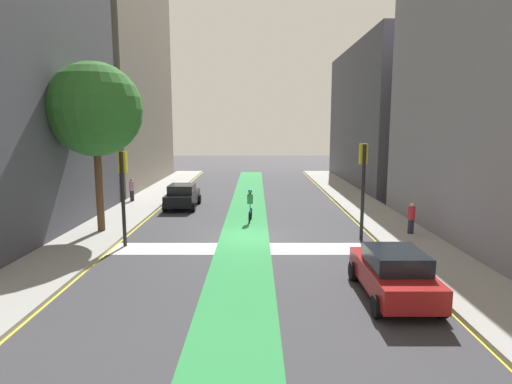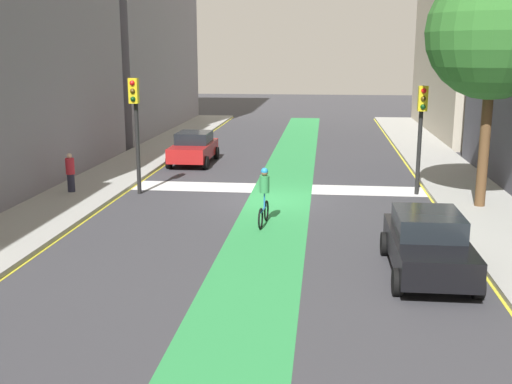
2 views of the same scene
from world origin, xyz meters
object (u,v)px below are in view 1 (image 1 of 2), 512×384
(traffic_signal_near_left, at_px, (122,180))
(cyclist_in_lane, at_px, (249,205))
(traffic_signal_near_right, at_px, (362,173))
(car_black_left_far, at_px, (181,196))
(car_red_right_near, at_px, (393,273))
(pedestrian_sidewalk_right_a, at_px, (410,218))
(pedestrian_sidewalk_left_a, at_px, (131,190))
(street_tree_near, at_px, (94,110))

(traffic_signal_near_left, relative_size, cyclist_in_lane, 2.29)
(traffic_signal_near_right, bearing_deg, car_black_left_far, 141.25)
(car_red_right_near, bearing_deg, pedestrian_sidewalk_right_a, 66.47)
(cyclist_in_lane, bearing_deg, traffic_signal_near_right, -35.02)
(pedestrian_sidewalk_right_a, height_order, pedestrian_sidewalk_left_a, pedestrian_sidewalk_left_a)
(pedestrian_sidewalk_left_a, bearing_deg, cyclist_in_lane, -35.16)
(cyclist_in_lane, relative_size, pedestrian_sidewalk_right_a, 1.22)
(car_black_left_far, xyz_separation_m, cyclist_in_lane, (4.54, -4.19, 0.17))
(traffic_signal_near_right, relative_size, street_tree_near, 0.55)
(traffic_signal_near_left, relative_size, car_black_left_far, 1.01)
(traffic_signal_near_right, distance_m, pedestrian_sidewalk_left_a, 16.93)
(traffic_signal_near_right, distance_m, street_tree_near, 13.16)
(traffic_signal_near_right, xyz_separation_m, traffic_signal_near_left, (-10.91, -1.12, -0.19))
(pedestrian_sidewalk_left_a, bearing_deg, traffic_signal_near_left, -75.28)
(car_red_right_near, bearing_deg, pedestrian_sidewalk_left_a, 127.88)
(cyclist_in_lane, distance_m, pedestrian_sidewalk_right_a, 8.55)
(car_black_left_far, bearing_deg, car_red_right_near, -58.60)
(car_red_right_near, relative_size, cyclist_in_lane, 2.26)
(cyclist_in_lane, bearing_deg, pedestrian_sidewalk_left_a, 144.84)
(car_red_right_near, relative_size, pedestrian_sidewalk_left_a, 2.62)
(car_black_left_far, xyz_separation_m, pedestrian_sidewalk_right_a, (12.44, -7.46, 0.12))
(car_red_right_near, xyz_separation_m, cyclist_in_lane, (-4.61, 10.81, 0.17))
(traffic_signal_near_left, xyz_separation_m, car_red_right_near, (10.18, -5.95, -2.17))
(traffic_signal_near_right, relative_size, pedestrian_sidewalk_left_a, 2.82)
(traffic_signal_near_right, bearing_deg, traffic_signal_near_left, -174.15)
(cyclist_in_lane, xyz_separation_m, pedestrian_sidewalk_left_a, (-8.39, 5.91, -0.01))
(traffic_signal_near_right, xyz_separation_m, car_black_left_far, (-9.88, 7.93, -2.36))
(traffic_signal_near_right, bearing_deg, cyclist_in_lane, 144.98)
(pedestrian_sidewalk_left_a, distance_m, street_tree_near, 10.09)
(pedestrian_sidewalk_left_a, bearing_deg, pedestrian_sidewalk_right_a, -29.43)
(traffic_signal_near_right, height_order, pedestrian_sidewalk_right_a, traffic_signal_near_right)
(pedestrian_sidewalk_right_a, xyz_separation_m, street_tree_near, (-15.33, 0.57, 5.19))
(car_black_left_far, bearing_deg, traffic_signal_near_left, -96.46)
(traffic_signal_near_right, xyz_separation_m, street_tree_near, (-12.78, 1.03, 2.95))
(car_red_right_near, distance_m, cyclist_in_lane, 11.75)
(car_red_right_near, height_order, pedestrian_sidewalk_right_a, pedestrian_sidewalk_right_a)
(car_black_left_far, relative_size, street_tree_near, 0.51)
(street_tree_near, bearing_deg, traffic_signal_near_right, -4.63)
(car_red_right_near, relative_size, street_tree_near, 0.51)
(traffic_signal_near_left, bearing_deg, pedestrian_sidewalk_right_a, 6.71)
(car_black_left_far, distance_m, street_tree_near, 9.17)
(traffic_signal_near_left, bearing_deg, cyclist_in_lane, 41.13)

